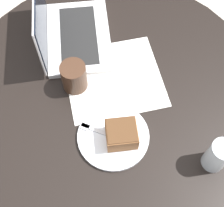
{
  "coord_description": "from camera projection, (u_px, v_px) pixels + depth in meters",
  "views": [
    {
      "loc": [
        0.08,
        0.54,
        1.62
      ],
      "look_at": [
        0.01,
        0.09,
        0.78
      ],
      "focal_mm": 50.0,
      "sensor_mm": 36.0,
      "label": 1
    }
  ],
  "objects": [
    {
      "name": "coffee_glass",
      "position": [
        74.0,
        77.0,
        0.98
      ],
      "size": [
        0.08,
        0.08,
        0.1
      ],
      "color": "#3D2619",
      "rests_on": "dining_table"
    },
    {
      "name": "cake_slice",
      "position": [
        122.0,
        134.0,
        0.9
      ],
      "size": [
        0.09,
        0.09,
        0.06
      ],
      "rotation": [
        0.0,
        0.0,
        6.24
      ],
      "color": "brown",
      "rests_on": "plate"
    },
    {
      "name": "fork",
      "position": [
        101.0,
        132.0,
        0.93
      ],
      "size": [
        0.16,
        0.11,
        0.0
      ],
      "rotation": [
        0.0,
        0.0,
        5.73
      ],
      "color": "silver",
      "rests_on": "plate"
    },
    {
      "name": "water_glass",
      "position": [
        218.0,
        156.0,
        0.85
      ],
      "size": [
        0.06,
        0.06,
        0.12
      ],
      "color": "silver",
      "rests_on": "dining_table"
    },
    {
      "name": "paper_document",
      "position": [
        114.0,
        78.0,
        1.04
      ],
      "size": [
        0.33,
        0.31,
        0.0
      ],
      "rotation": [
        0.0,
        0.0,
        0.06
      ],
      "color": "white",
      "rests_on": "dining_table"
    },
    {
      "name": "plate",
      "position": [
        113.0,
        136.0,
        0.94
      ],
      "size": [
        0.22,
        0.22,
        0.01
      ],
      "color": "silver",
      "rests_on": "dining_table"
    },
    {
      "name": "dining_table",
      "position": [
        111.0,
        109.0,
        1.19
      ],
      "size": [
        1.02,
        1.02,
        0.74
      ],
      "color": "black",
      "rests_on": "ground_plane"
    },
    {
      "name": "laptop",
      "position": [
        69.0,
        32.0,
        1.09
      ],
      "size": [
        0.24,
        0.34,
        0.22
      ],
      "rotation": [
        0.0,
        0.0,
        7.81
      ],
      "color": "silver",
      "rests_on": "dining_table"
    },
    {
      "name": "ground_plane",
      "position": [
        111.0,
        156.0,
        1.68
      ],
      "size": [
        12.0,
        12.0,
        0.0
      ],
      "primitive_type": "plane",
      "color": "#B7AD9E"
    }
  ]
}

